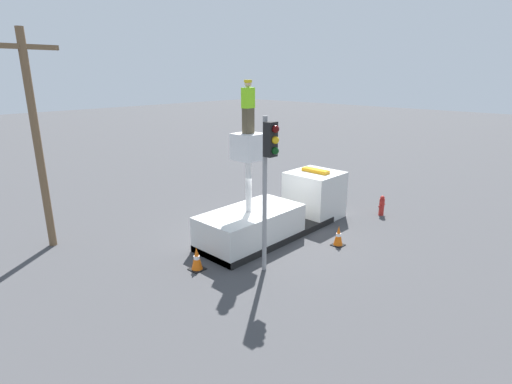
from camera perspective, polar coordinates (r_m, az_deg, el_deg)
ground_plane at (r=15.48m, az=1.82°, el=-6.24°), size 120.00×120.00×0.00m
bucket_truck at (r=15.61m, az=3.31°, el=-2.88°), size 6.92×2.08×4.06m
worker at (r=13.50m, az=-1.13°, el=12.06°), size 0.40×0.26×1.75m
traffic_light_pole at (r=11.69m, az=1.81°, el=3.89°), size 0.34×0.57×4.85m
fire_hydrant at (r=18.33m, az=17.52°, el=-1.87°), size 0.46×0.22×0.89m
traffic_cone_rear at (r=12.94m, az=-8.47°, el=-9.46°), size 0.45×0.45×0.76m
traffic_cone_curbside at (r=14.80m, az=11.69°, el=-6.20°), size 0.42×0.42×0.76m
utility_pole at (r=15.43m, az=-28.91°, el=7.18°), size 2.20×0.26×7.42m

